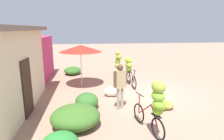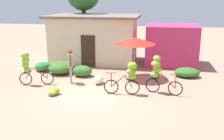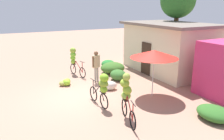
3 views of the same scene
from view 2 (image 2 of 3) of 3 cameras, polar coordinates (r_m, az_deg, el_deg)
The scene contains 14 objects.
ground_plane at distance 11.64m, azimuth -4.37°, elevation -5.69°, with size 60.00×60.00×0.00m, color #A37B65.
building_low at distance 17.77m, azimuth -3.89°, elevation 7.02°, with size 6.02×3.80×3.13m.
shop_pink at distance 17.27m, azimuth 12.89°, elevation 5.40°, with size 3.20×2.80×2.56m, color #C82F63.
hedge_bush_front_left at distance 16.00m, azimuth -15.03°, elevation 0.79°, with size 0.93×0.94×0.55m, color #2B7E33.
hedge_bush_front_right at distance 15.20m, azimuth -11.11°, elevation 0.55°, with size 1.45×1.55×0.70m, color #3B6725.
hedge_bush_mid at distance 14.46m, azimuth -6.51°, elevation -0.22°, with size 1.08×0.89×0.61m, color #34682A.
hedge_bush_by_door at distance 14.89m, azimuth 16.20°, elevation -0.49°, with size 1.38×1.11×0.50m, color #306825.
market_umbrella at distance 13.80m, azimuth 5.04°, elevation 6.44°, with size 2.18×2.18×2.21m.
bicycle_leftmost at distance 13.40m, azimuth -17.93°, elevation 0.92°, with size 1.67×0.55×1.69m.
bicycle_near_pile at distance 11.54m, azimuth 3.75°, elevation -1.10°, with size 1.63×0.49×1.51m.
bicycle_center_loaded at distance 11.83m, azimuth 10.09°, elevation -0.40°, with size 1.67×0.59×1.76m.
banana_pile_on_ground at distance 12.02m, azimuth -12.77°, elevation -4.53°, with size 0.66×0.74×0.36m.
produce_sack at distance 13.15m, azimuth -2.92°, elevation -2.13°, with size 0.70×0.44×0.44m, color silver.
person_vendor at distance 13.17m, azimuth -9.18°, elevation 1.64°, with size 0.34×0.54×1.76m.
Camera 2 is at (2.79, -10.49, 4.22)m, focal length 41.50 mm.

